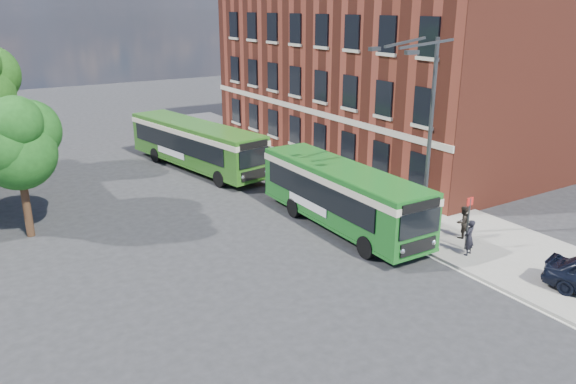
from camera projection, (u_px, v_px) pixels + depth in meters
ground at (305, 247)px, 25.06m from camera, size 120.00×120.00×0.00m
pavement at (327, 177)px, 34.99m from camera, size 6.00×48.00×0.15m
kerb_line at (286, 186)px, 33.48m from camera, size 0.12×48.00×0.01m
brick_office at (377, 54)px, 39.54m from camera, size 12.10×26.00×14.20m
street_lamp at (424, 137)px, 24.37m from camera, size 2.96×2.38×9.00m
bus_stop_sign at (468, 220)px, 24.02m from camera, size 0.35×0.08×2.52m
bus_front at (342, 192)px, 26.67m from camera, size 2.72×10.61×3.02m
bus_rear at (196, 142)px, 36.42m from camera, size 4.66×12.44×3.02m
pedestrian_a at (469, 238)px, 23.67m from camera, size 0.66×0.53×1.57m
pedestrian_b at (463, 222)px, 25.44m from camera, size 0.74×0.58×1.51m
tree_left at (18, 142)px, 24.82m from camera, size 3.93×3.74×6.64m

